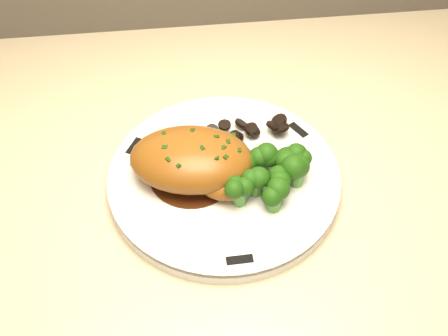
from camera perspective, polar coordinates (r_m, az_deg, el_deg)
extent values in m
cylinder|color=silver|center=(0.59, 0.00, -1.16)|extent=(0.27, 0.27, 0.02)
cube|color=black|center=(0.63, 7.56, 3.84)|extent=(0.02, 0.03, 0.00)
cube|color=black|center=(0.62, -9.09, 2.19)|extent=(0.02, 0.03, 0.00)
cube|color=black|center=(0.52, 1.60, -9.32)|extent=(0.03, 0.01, 0.00)
cylinder|color=#3C1A0A|center=(0.58, -3.24, -0.70)|extent=(0.09, 0.09, 0.00)
ellipsoid|color=brown|center=(0.56, -3.35, 0.90)|extent=(0.14, 0.10, 0.05)
ellipsoid|color=brown|center=(0.56, 0.22, -1.46)|extent=(0.06, 0.05, 0.03)
cube|color=#17340A|center=(0.56, -7.23, 2.69)|extent=(0.01, 0.00, 0.00)
cube|color=#17340A|center=(0.55, -5.73, 2.87)|extent=(0.01, 0.00, 0.00)
cube|color=#17340A|center=(0.55, -4.19, 2.93)|extent=(0.01, 0.00, 0.00)
cube|color=#17340A|center=(0.55, -2.64, 2.87)|extent=(0.01, 0.00, 0.00)
cube|color=#17340A|center=(0.55, -1.08, 2.71)|extent=(0.01, 0.00, 0.00)
cube|color=#17340A|center=(0.55, 0.48, 2.41)|extent=(0.01, 0.00, 0.00)
cylinder|color=black|center=(0.62, 5.19, 2.84)|extent=(0.02, 0.01, 0.01)
cylinder|color=black|center=(0.62, 4.86, 3.55)|extent=(0.02, 0.02, 0.01)
cylinder|color=black|center=(0.62, 4.15, 4.14)|extent=(0.02, 0.02, 0.01)
cylinder|color=black|center=(0.63, 3.13, 3.97)|extent=(0.02, 0.02, 0.01)
cylinder|color=black|center=(0.62, 2.02, 4.18)|extent=(0.02, 0.02, 0.01)
cylinder|color=black|center=(0.62, 0.94, 4.19)|extent=(0.02, 0.02, 0.01)
cylinder|color=black|center=(0.62, 0.04, 3.43)|extent=(0.03, 0.03, 0.01)
cylinder|color=black|center=(0.61, -0.52, 3.12)|extent=(0.02, 0.02, 0.00)
cylinder|color=black|center=(0.60, -0.67, 2.76)|extent=(0.02, 0.02, 0.01)
cylinder|color=black|center=(0.60, -0.35, 1.83)|extent=(0.03, 0.03, 0.02)
cylinder|color=black|center=(0.60, 0.37, 1.61)|extent=(0.03, 0.03, 0.01)
cylinder|color=black|center=(0.59, 1.41, 1.57)|extent=(0.03, 0.03, 0.01)
cylinder|color=black|center=(0.60, 2.57, 1.16)|extent=(0.02, 0.02, 0.01)
cylinder|color=black|center=(0.60, 3.70, 1.57)|extent=(0.03, 0.03, 0.01)
cylinder|color=black|center=(0.60, 4.61, 2.16)|extent=(0.03, 0.03, 0.02)
cylinder|color=black|center=(0.61, 5.10, 2.29)|extent=(0.03, 0.03, 0.02)
cylinder|color=#54953F|center=(0.58, 1.81, -0.07)|extent=(0.01, 0.01, 0.02)
sphere|color=black|center=(0.57, 1.84, 0.79)|extent=(0.02, 0.02, 0.02)
cylinder|color=#54953F|center=(0.58, 3.81, 0.64)|extent=(0.01, 0.01, 0.02)
sphere|color=black|center=(0.57, 3.88, 1.50)|extent=(0.02, 0.02, 0.02)
cylinder|color=#54953F|center=(0.58, 6.08, 0.03)|extent=(0.01, 0.01, 0.02)
sphere|color=black|center=(0.57, 6.19, 0.89)|extent=(0.02, 0.02, 0.02)
cylinder|color=#54953F|center=(0.56, 3.25, -1.89)|extent=(0.01, 0.01, 0.02)
sphere|color=black|center=(0.55, 3.30, -1.04)|extent=(0.02, 0.02, 0.02)
cylinder|color=#54953F|center=(0.56, 5.84, -1.94)|extent=(0.01, 0.01, 0.02)
sphere|color=black|center=(0.55, 5.94, -1.09)|extent=(0.02, 0.02, 0.02)
cylinder|color=#54953F|center=(0.57, 7.41, -0.95)|extent=(0.01, 0.01, 0.02)
sphere|color=black|center=(0.56, 7.53, -0.09)|extent=(0.02, 0.02, 0.02)
cylinder|color=#54953F|center=(0.55, 1.57, -2.92)|extent=(0.01, 0.01, 0.02)
sphere|color=black|center=(0.54, 1.60, -2.07)|extent=(0.02, 0.02, 0.02)
cylinder|color=#54953F|center=(0.55, 5.07, -3.48)|extent=(0.01, 0.01, 0.02)
sphere|color=black|center=(0.54, 5.16, -2.64)|extent=(0.02, 0.02, 0.02)
cylinder|color=#54953F|center=(0.57, 0.56, -1.28)|extent=(0.01, 0.01, 0.02)
sphere|color=black|center=(0.56, 0.57, -0.43)|extent=(0.02, 0.02, 0.02)
cylinder|color=#54953F|center=(0.59, 7.74, 0.45)|extent=(0.01, 0.01, 0.02)
sphere|color=black|center=(0.58, 7.87, 1.30)|extent=(0.02, 0.02, 0.02)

